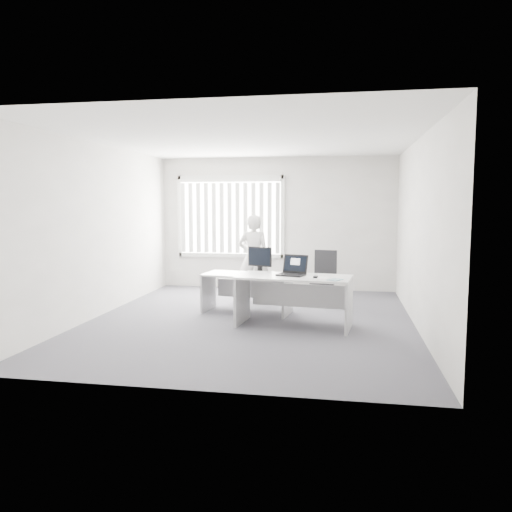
% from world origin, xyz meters
% --- Properties ---
extents(ground, '(6.00, 6.00, 0.00)m').
position_xyz_m(ground, '(0.00, 0.00, 0.00)').
color(ground, '#5C5B63').
rests_on(ground, ground).
extents(wall_back, '(5.00, 0.02, 2.80)m').
position_xyz_m(wall_back, '(0.00, 3.00, 1.40)').
color(wall_back, silver).
rests_on(wall_back, ground).
extents(wall_front, '(5.00, 0.02, 2.80)m').
position_xyz_m(wall_front, '(0.00, -3.00, 1.40)').
color(wall_front, silver).
rests_on(wall_front, ground).
extents(wall_left, '(0.02, 6.00, 2.80)m').
position_xyz_m(wall_left, '(-2.50, 0.00, 1.40)').
color(wall_left, silver).
rests_on(wall_left, ground).
extents(wall_right, '(0.02, 6.00, 2.80)m').
position_xyz_m(wall_right, '(2.50, 0.00, 1.40)').
color(wall_right, silver).
rests_on(wall_right, ground).
extents(ceiling, '(5.00, 6.00, 0.02)m').
position_xyz_m(ceiling, '(0.00, 0.00, 2.80)').
color(ceiling, silver).
rests_on(ceiling, wall_back).
extents(window, '(2.32, 0.06, 1.76)m').
position_xyz_m(window, '(-1.00, 2.96, 1.55)').
color(window, silver).
rests_on(window, wall_back).
extents(blinds, '(2.20, 0.10, 1.50)m').
position_xyz_m(blinds, '(-1.00, 2.90, 1.52)').
color(blinds, white).
rests_on(blinds, wall_back).
extents(desk_near, '(1.74, 0.96, 0.76)m').
position_xyz_m(desk_near, '(0.70, -0.25, 0.55)').
color(desk_near, silver).
rests_on(desk_near, ground).
extents(desk_far, '(1.52, 0.86, 0.66)m').
position_xyz_m(desk_far, '(-0.17, 0.56, 0.47)').
color(desk_far, silver).
rests_on(desk_far, ground).
extents(office_chair, '(0.63, 0.63, 0.98)m').
position_xyz_m(office_chair, '(1.08, 1.50, 0.30)').
color(office_chair, black).
rests_on(office_chair, ground).
extents(person, '(0.60, 0.40, 1.63)m').
position_xyz_m(person, '(-0.26, 1.73, 0.81)').
color(person, silver).
rests_on(person, ground).
extents(laptop, '(0.47, 0.44, 0.30)m').
position_xyz_m(laptop, '(0.66, -0.22, 0.91)').
color(laptop, black).
rests_on(laptop, desk_near).
extents(paper_sheet, '(0.36, 0.29, 0.00)m').
position_xyz_m(paper_sheet, '(1.04, -0.34, 0.76)').
color(paper_sheet, white).
rests_on(paper_sheet, desk_near).
extents(mouse, '(0.07, 0.10, 0.04)m').
position_xyz_m(mouse, '(1.03, -0.38, 0.78)').
color(mouse, silver).
rests_on(mouse, paper_sheet).
extents(booklet, '(0.24, 0.27, 0.01)m').
position_xyz_m(booklet, '(1.31, -0.54, 0.77)').
color(booklet, silver).
rests_on(booklet, desk_near).
extents(keyboard, '(0.47, 0.25, 0.02)m').
position_xyz_m(keyboard, '(-0.02, 0.44, 0.67)').
color(keyboard, black).
rests_on(keyboard, desk_far).
extents(monitor, '(0.46, 0.27, 0.44)m').
position_xyz_m(monitor, '(0.02, 0.73, 0.88)').
color(monitor, black).
rests_on(monitor, desk_far).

